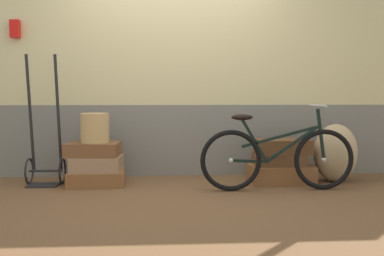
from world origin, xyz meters
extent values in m
cube|color=brown|center=(0.00, 0.00, -0.03)|extent=(9.07, 5.20, 0.06)
cube|color=slate|center=(0.00, 0.85, 0.42)|extent=(7.07, 0.20, 0.85)
cube|color=#CCBC84|center=(0.00, 0.85, 1.90)|extent=(7.07, 0.20, 2.11)
cube|color=red|center=(-1.80, 0.71, 1.71)|extent=(0.10, 0.08, 0.20)
cube|color=brown|center=(-0.84, 0.27, 0.08)|extent=(0.62, 0.49, 0.16)
cube|color=#937051|center=(-0.84, 0.28, 0.23)|extent=(0.54, 0.42, 0.15)
cube|color=brown|center=(-0.88, 0.29, 0.38)|extent=(0.58, 0.42, 0.15)
cube|color=brown|center=(1.17, 0.29, 0.10)|extent=(0.70, 0.50, 0.19)
cube|color=brown|center=(1.15, 0.30, 0.25)|extent=(0.58, 0.43, 0.12)
cube|color=brown|center=(1.18, 0.28, 0.40)|extent=(0.59, 0.37, 0.17)
cylinder|color=tan|center=(-0.85, 0.29, 0.61)|extent=(0.30, 0.30, 0.31)
torus|color=black|center=(-1.58, 0.36, 0.14)|extent=(0.02, 0.29, 0.29)
torus|color=black|center=(-1.22, 0.36, 0.14)|extent=(0.02, 0.29, 0.29)
cylinder|color=black|center=(-1.40, 0.36, 0.14)|extent=(0.35, 0.02, 0.02)
cylinder|color=black|center=(-1.55, 0.36, 0.77)|extent=(0.03, 0.19, 1.25)
cylinder|color=black|center=(-1.25, 0.36, 0.77)|extent=(0.03, 0.19, 1.25)
cube|color=black|center=(-1.40, 0.25, 0.01)|extent=(0.31, 0.22, 0.02)
ellipsoid|color=tan|center=(1.78, 0.28, 0.32)|extent=(0.48, 0.41, 0.64)
torus|color=black|center=(0.55, -0.11, 0.31)|extent=(0.62, 0.05, 0.62)
sphere|color=#B2B2B7|center=(0.55, -0.11, 0.31)|extent=(0.05, 0.05, 0.05)
torus|color=black|center=(1.51, -0.10, 0.31)|extent=(0.62, 0.05, 0.62)
sphere|color=#B2B2B7|center=(1.51, -0.10, 0.31)|extent=(0.05, 0.05, 0.05)
cube|color=black|center=(1.17, -0.11, 0.47)|extent=(0.53, 0.03, 0.37)
cube|color=black|center=(0.79, -0.11, 0.51)|extent=(0.28, 0.03, 0.44)
cube|color=black|center=(0.73, -0.11, 0.30)|extent=(0.36, 0.03, 0.04)
cube|color=black|center=(1.05, -0.11, 0.55)|extent=(0.77, 0.03, 0.22)
cube|color=black|center=(1.47, -0.10, 0.57)|extent=(0.11, 0.03, 0.52)
ellipsoid|color=black|center=(0.66, -0.11, 0.74)|extent=(0.22, 0.09, 0.06)
cylinder|color=#A5A5AD|center=(1.43, -0.11, 0.86)|extent=(0.03, 0.46, 0.02)
camera|label=1|loc=(-0.09, -4.28, 0.97)|focal=39.68mm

